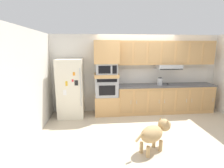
{
  "coord_description": "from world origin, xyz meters",
  "views": [
    {
      "loc": [
        -1.33,
        -4.54,
        2.09
      ],
      "look_at": [
        -0.87,
        0.27,
        1.07
      ],
      "focal_mm": 27.77,
      "sensor_mm": 36.0,
      "label": 1
    }
  ],
  "objects_px": {
    "built_in_oven": "(106,86)",
    "electric_kettle": "(160,81)",
    "refrigerator": "(71,88)",
    "screwdriver": "(168,84)",
    "microwave": "(106,69)",
    "dog": "(155,132)"
  },
  "relations": [
    {
      "from": "microwave",
      "to": "screwdriver",
      "type": "distance_m",
      "value": 2.07
    },
    {
      "from": "refrigerator",
      "to": "screwdriver",
      "type": "height_order",
      "value": "refrigerator"
    },
    {
      "from": "microwave",
      "to": "electric_kettle",
      "type": "bearing_deg",
      "value": -1.59
    },
    {
      "from": "screwdriver",
      "to": "refrigerator",
      "type": "bearing_deg",
      "value": -178.24
    },
    {
      "from": "built_in_oven",
      "to": "screwdriver",
      "type": "bearing_deg",
      "value": 0.78
    },
    {
      "from": "built_in_oven",
      "to": "electric_kettle",
      "type": "height_order",
      "value": "built_in_oven"
    },
    {
      "from": "refrigerator",
      "to": "electric_kettle",
      "type": "distance_m",
      "value": 2.8
    },
    {
      "from": "dog",
      "to": "built_in_oven",
      "type": "bearing_deg",
      "value": 81.94
    },
    {
      "from": "dog",
      "to": "microwave",
      "type": "bearing_deg",
      "value": 81.94
    },
    {
      "from": "microwave",
      "to": "dog",
      "type": "height_order",
      "value": "microwave"
    },
    {
      "from": "built_in_oven",
      "to": "dog",
      "type": "xyz_separation_m",
      "value": [
        0.85,
        -2.14,
        -0.5
      ]
    },
    {
      "from": "refrigerator",
      "to": "microwave",
      "type": "height_order",
      "value": "refrigerator"
    },
    {
      "from": "screwdriver",
      "to": "microwave",
      "type": "bearing_deg",
      "value": -179.22
    },
    {
      "from": "built_in_oven",
      "to": "screwdriver",
      "type": "xyz_separation_m",
      "value": [
        2.0,
        0.03,
        0.03
      ]
    },
    {
      "from": "screwdriver",
      "to": "dog",
      "type": "bearing_deg",
      "value": -118.02
    },
    {
      "from": "microwave",
      "to": "dog",
      "type": "distance_m",
      "value": 2.53
    },
    {
      "from": "refrigerator",
      "to": "screwdriver",
      "type": "distance_m",
      "value": 3.1
    },
    {
      "from": "built_in_oven",
      "to": "screwdriver",
      "type": "relative_size",
      "value": 5.03
    },
    {
      "from": "built_in_oven",
      "to": "microwave",
      "type": "distance_m",
      "value": 0.56
    },
    {
      "from": "dog",
      "to": "screwdriver",
      "type": "bearing_deg",
      "value": 32.23
    },
    {
      "from": "electric_kettle",
      "to": "dog",
      "type": "relative_size",
      "value": 0.26
    },
    {
      "from": "refrigerator",
      "to": "microwave",
      "type": "bearing_deg",
      "value": 3.53
    }
  ]
}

